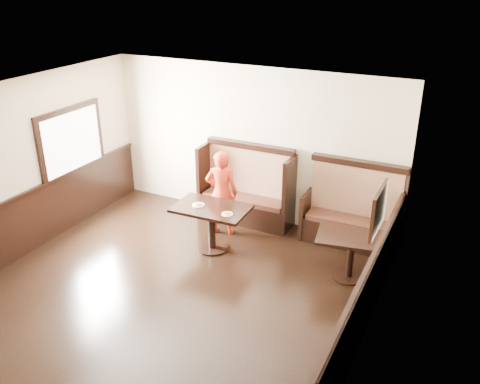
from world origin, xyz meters
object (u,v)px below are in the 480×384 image
Objects in this scene: table_neighbor at (351,247)px; child at (222,193)px; booth_main at (247,194)px; table_main at (212,217)px; booth_neighbor at (352,217)px.

child is at bearing 159.88° from table_neighbor.
booth_main reaches higher than table_neighbor.
booth_main is 0.71m from child.
table_main is 0.81× the size of child.
booth_neighbor is at bearing 93.52° from table_neighbor.
booth_neighbor reaches higher than table_neighbor.
booth_main is 1.95m from booth_neighbor.
table_neighbor is at bearing -25.56° from booth_main.
table_main is at bearing 84.47° from child.
table_main is at bearing 173.82° from table_neighbor.
booth_main is 2.45m from table_neighbor.
table_neighbor is at bearing 2.26° from table_main.
booth_main is at bearing -122.69° from child.
child is at bearing 99.84° from table_main.
booth_main is 1.42× the size of table_main.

